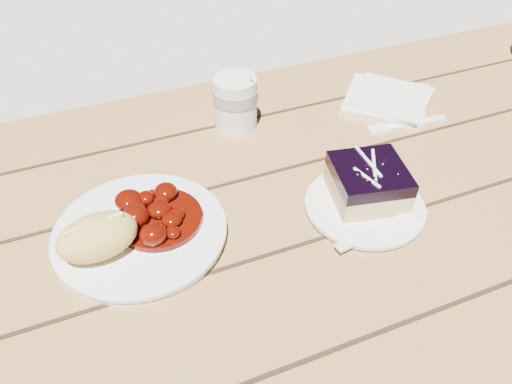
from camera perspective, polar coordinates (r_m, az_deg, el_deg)
name	(u,v)px	position (r m, az deg, el deg)	size (l,w,h in m)	color
picnic_table	(369,246)	(0.93, 12.79, -6.03)	(2.00, 1.55, 0.75)	brown
main_plate	(141,234)	(0.72, -13.04, -4.65)	(0.23, 0.23, 0.02)	white
goulash_stew	(158,211)	(0.70, -11.12, -2.11)	(0.12, 0.12, 0.04)	#4E0A02
bread_roll	(98,237)	(0.68, -17.66, -4.88)	(0.11, 0.07, 0.05)	#E0B356
dessert_plate	(364,207)	(0.76, 12.27, -1.65)	(0.17, 0.17, 0.01)	white
blueberry_cake	(368,182)	(0.75, 12.69, 1.13)	(0.12, 0.12, 0.06)	#D3B573
fork_dessert	(373,232)	(0.71, 13.28, -4.43)	(0.03, 0.16, 0.01)	white
coffee_cup	(235,103)	(0.89, -2.36, 10.15)	(0.08, 0.08, 0.09)	white
napkin_stack	(386,100)	(1.01, 14.64, 10.12)	(0.15, 0.15, 0.01)	white
fork_table	(415,123)	(0.97, 17.67, 7.58)	(0.03, 0.16, 0.01)	white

